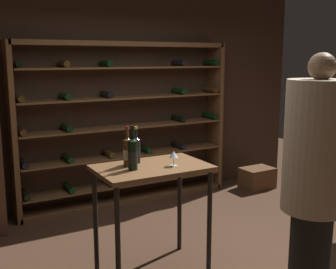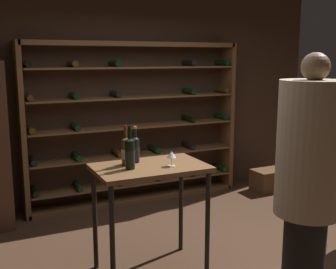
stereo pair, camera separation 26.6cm
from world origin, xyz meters
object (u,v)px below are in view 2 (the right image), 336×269
Objects in this scene: wine_bottle_gold_foil at (126,151)px; tasting_table at (150,180)px; wine_glass_stemmed_left at (172,155)px; person_guest_blue_shirt at (308,181)px; wine_bottle_black_capsule at (135,149)px; wine_bottle_green_slim at (130,153)px; wine_crate at (269,180)px; wine_rack at (135,125)px.

tasting_table is at bearing -25.58° from wine_bottle_gold_foil.
person_guest_blue_shirt is at bearing -64.67° from wine_glass_stemmed_left.
wine_bottle_black_capsule is 0.88× the size of wine_bottle_green_slim.
wine_crate is 1.44× the size of wine_bottle_black_capsule.
wine_rack is at bearing 68.14° from wine_bottle_green_slim.
wine_bottle_black_capsule reaches higher than wine_glass_stemmed_left.
wine_bottle_black_capsule is 0.23m from wine_bottle_green_slim.
wine_glass_stemmed_left is at bearing -101.47° from wine_rack.
tasting_table is 3.00× the size of wine_bottle_black_capsule.
tasting_table is 2.81× the size of wine_bottle_gold_foil.
wine_glass_stemmed_left is at bearing -30.23° from tasting_table.
wine_crate is 1.27× the size of wine_bottle_green_slim.
wine_bottle_gold_foil is at bearing 87.10° from wine_bottle_green_slim.
person_guest_blue_shirt is at bearing -124.68° from wine_crate.
wine_rack is 8.82× the size of wine_bottle_black_capsule.
wine_bottle_green_slim reaches higher than wine_glass_stemmed_left.
wine_glass_stemmed_left is at bearing 176.49° from person_guest_blue_shirt.
tasting_table is at bearing 149.77° from wine_glass_stemmed_left.
wine_rack is at bearing 69.43° from wine_bottle_black_capsule.
wine_crate is at bearing 33.25° from wine_glass_stemmed_left.
wine_bottle_green_slim is at bearing -151.44° from wine_crate.
wine_bottle_gold_foil reaches higher than tasting_table.
tasting_table is 0.34m from wine_bottle_gold_foil.
person_guest_blue_shirt is 1.46m from wine_bottle_green_slim.
person_guest_blue_shirt reaches higher than wine_crate.
wine_rack is 1.99m from wine_glass_stemmed_left.
person_guest_blue_shirt is 1.22m from wine_glass_stemmed_left.
wine_crate is at bearing -12.05° from wine_rack.
tasting_table is 0.30m from wine_glass_stemmed_left.
wine_bottle_black_capsule is (-0.76, 1.36, 0.03)m from person_guest_blue_shirt.
wine_crate is at bearing 26.32° from wine_bottle_black_capsule.
wine_rack is 22.04× the size of wine_glass_stemmed_left.
wine_bottle_green_slim is at bearing -111.86° from wine_rack.
wine_rack is 2.04m from wine_bottle_green_slim.
person_guest_blue_shirt is (0.68, -1.19, 0.23)m from tasting_table.
wine_bottle_gold_foil is at bearing -153.44° from wine_crate.
wine_bottle_black_capsule is at bearing 31.57° from wine_bottle_gold_foil.
wine_glass_stemmed_left is at bearing -146.75° from wine_crate.
wine_bottle_gold_foil is (-0.19, 0.09, 0.27)m from tasting_table.
tasting_table is at bearing -179.02° from person_guest_blue_shirt.
person_guest_blue_shirt is 5.92× the size of wine_bottle_black_capsule.
tasting_table is 0.31m from wine_bottle_black_capsule.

